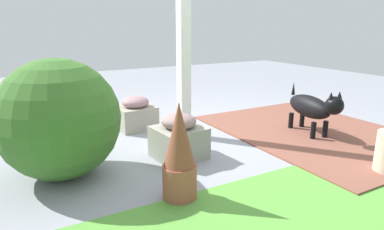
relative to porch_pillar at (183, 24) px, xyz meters
name	(u,v)px	position (x,y,z in m)	size (l,w,h in m)	color
ground_plane	(210,138)	(-0.20, 0.21, -1.20)	(12.00, 12.00, 0.00)	gray
brick_path	(314,132)	(-1.35, 0.63, -1.19)	(1.80, 2.40, 0.02)	brown
porch_pillar	(183,24)	(0.00, 0.00, 0.00)	(0.12, 0.12, 2.40)	white
stone_planter_nearest	(136,114)	(0.37, -0.51, -1.02)	(0.44, 0.39, 0.39)	gray
stone_planter_mid	(179,138)	(0.34, 0.54, -1.01)	(0.47, 0.45, 0.42)	gray
round_shrub	(59,119)	(1.34, 0.44, -0.72)	(0.96, 0.96, 0.96)	#396928
terracotta_pot_spiky	(179,154)	(0.68, 1.22, -0.86)	(0.24, 0.24, 0.70)	#9A4F3B
dog	(312,107)	(-1.23, 0.68, -0.87)	(0.34, 0.82, 0.56)	black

